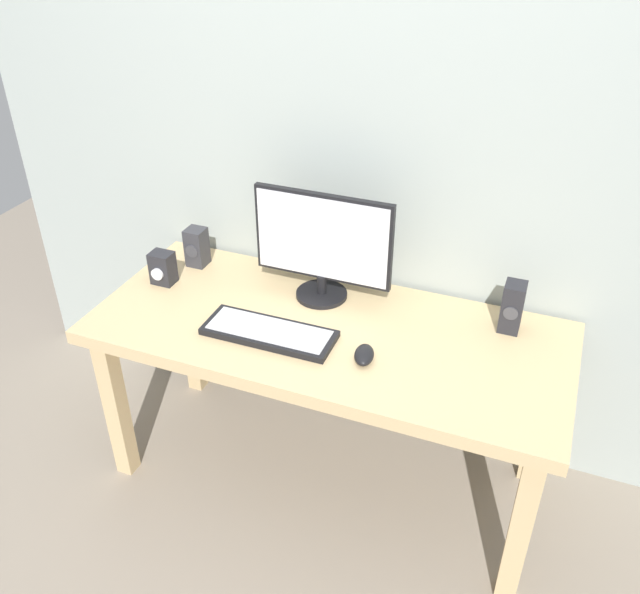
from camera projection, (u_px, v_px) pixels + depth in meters
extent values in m
plane|color=gray|center=(326.00, 471.00, 2.73)|extent=(6.00, 6.00, 0.00)
cube|color=#9EA8A3|center=(372.00, 71.00, 2.24)|extent=(3.23, 0.04, 3.00)
cube|color=tan|center=(327.00, 333.00, 2.36)|extent=(1.67, 0.72, 0.05)
cube|color=tan|center=(116.00, 406.00, 2.57)|extent=(0.07, 0.07, 0.67)
cube|color=tan|center=(521.00, 527.00, 2.10)|extent=(0.07, 0.07, 0.67)
cube|color=tan|center=(192.00, 328.00, 3.01)|extent=(0.07, 0.07, 0.67)
cube|color=tan|center=(540.00, 413.00, 2.54)|extent=(0.07, 0.07, 0.67)
cylinder|color=black|center=(322.00, 294.00, 2.52)|extent=(0.19, 0.19, 0.02)
cylinder|color=black|center=(322.00, 284.00, 2.49)|extent=(0.04, 0.04, 0.07)
cube|color=black|center=(323.00, 237.00, 2.40)|extent=(0.52, 0.02, 0.33)
cube|color=white|center=(321.00, 239.00, 2.39)|extent=(0.49, 0.01, 0.31)
cube|color=black|center=(269.00, 333.00, 2.30)|extent=(0.46, 0.17, 0.02)
cube|color=silver|center=(269.00, 330.00, 2.29)|extent=(0.42, 0.14, 0.00)
ellipsoid|color=black|center=(364.00, 355.00, 2.18)|extent=(0.09, 0.12, 0.04)
cube|color=#232328|center=(512.00, 307.00, 2.29)|extent=(0.07, 0.08, 0.18)
cylinder|color=#3F3F44|center=(510.00, 313.00, 2.26)|extent=(0.05, 0.00, 0.05)
cube|color=#333338|center=(197.00, 247.00, 2.68)|extent=(0.08, 0.08, 0.16)
cylinder|color=#3F3F44|center=(192.00, 251.00, 2.65)|extent=(0.05, 0.00, 0.05)
cube|color=#232328|center=(163.00, 268.00, 2.57)|extent=(0.09, 0.07, 0.13)
cylinder|color=silver|center=(157.00, 274.00, 2.54)|extent=(0.05, 0.01, 0.05)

